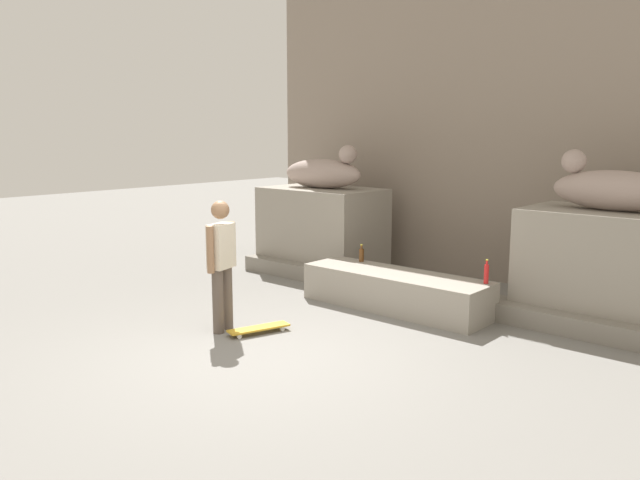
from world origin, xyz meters
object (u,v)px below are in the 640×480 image
(bottle_red, at_px, (486,273))
(statue_reclining_left, at_px, (324,172))
(bottle_brown, at_px, (361,255))
(skater, at_px, (222,260))
(skateboard, at_px, (259,328))
(statue_reclining_right, at_px, (611,189))

(bottle_red, bearing_deg, statue_reclining_left, 164.89)
(bottle_red, bearing_deg, bottle_brown, 178.84)
(bottle_brown, relative_size, bottle_red, 0.83)
(statue_reclining_left, relative_size, bottle_red, 5.06)
(skater, height_order, bottle_brown, skater)
(skateboard, relative_size, bottle_brown, 3.06)
(skater, bearing_deg, statue_reclining_left, -173.16)
(skater, bearing_deg, bottle_red, 123.08)
(skateboard, relative_size, bottle_red, 2.54)
(skater, height_order, skateboard, skater)
(statue_reclining_left, distance_m, skateboard, 4.17)
(statue_reclining_right, relative_size, bottle_red, 5.04)
(statue_reclining_left, xyz_separation_m, skateboard, (1.82, -3.33, -1.72))
(skater, relative_size, bottle_red, 5.15)
(statue_reclining_left, distance_m, bottle_red, 4.02)
(statue_reclining_right, relative_size, bottle_brown, 6.07)
(statue_reclining_right, bearing_deg, bottle_red, 44.25)
(bottle_red, bearing_deg, statue_reclining_right, 40.34)
(statue_reclining_right, relative_size, skater, 0.98)
(statue_reclining_left, xyz_separation_m, skater, (1.40, -3.56, -0.87))
(skateboard, distance_m, bottle_brown, 2.45)
(skateboard, bearing_deg, statue_reclining_right, 154.54)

